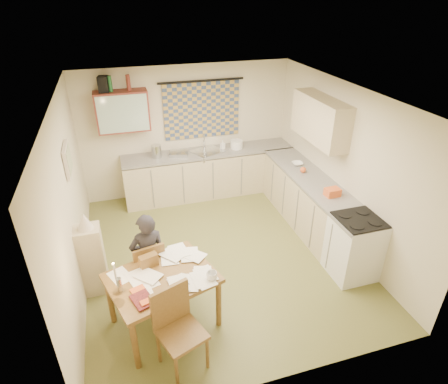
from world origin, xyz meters
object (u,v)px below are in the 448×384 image
object	(u,v)px
person	(149,257)
counter_right	(313,207)
stove	(354,247)
chair_far	(149,278)
dining_table	(164,300)
counter_back	(209,173)
shelf_stand	(93,260)

from	to	relation	value
person	counter_right	bearing A→B (deg)	-171.06
stove	chair_far	xyz separation A→B (m)	(-2.86, 0.41, -0.19)
stove	counter_right	bearing A→B (deg)	90.00
dining_table	chair_far	xyz separation A→B (m)	(-0.13, 0.56, -0.10)
counter_right	stove	distance (m)	1.18
counter_back	chair_far	size ratio (longest dim) A/B	3.68
counter_right	chair_far	bearing A→B (deg)	-164.87
chair_far	person	xyz separation A→B (m)	(0.03, -0.02, 0.36)
counter_back	counter_right	world-z (taller)	same
counter_back	stove	bearing A→B (deg)	-65.16
person	shelf_stand	xyz separation A→B (m)	(-0.72, 0.32, -0.13)
counter_back	shelf_stand	world-z (taller)	shelf_stand
counter_back	dining_table	xyz separation A→B (m)	(-1.37, -3.08, -0.07)
shelf_stand	counter_right	bearing A→B (deg)	7.53
counter_right	person	world-z (taller)	person
shelf_stand	chair_far	bearing A→B (deg)	-24.01
chair_far	shelf_stand	bearing A→B (deg)	-36.51
stove	shelf_stand	size ratio (longest dim) A/B	0.92
dining_table	chair_far	world-z (taller)	chair_far
person	shelf_stand	world-z (taller)	person
person	shelf_stand	size ratio (longest dim) A/B	1.26
counter_back	chair_far	bearing A→B (deg)	-120.81
counter_right	person	size ratio (longest dim) A/B	2.30
stove	dining_table	world-z (taller)	stove
stove	dining_table	distance (m)	2.74
dining_table	chair_far	distance (m)	0.59
counter_back	stove	xyz separation A→B (m)	(1.35, -2.93, 0.02)
counter_right	stove	world-z (taller)	stove
person	chair_far	bearing A→B (deg)	-34.98
stove	chair_far	world-z (taller)	stove
counter_right	shelf_stand	size ratio (longest dim) A/B	2.90
chair_far	stove	bearing A→B (deg)	159.35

